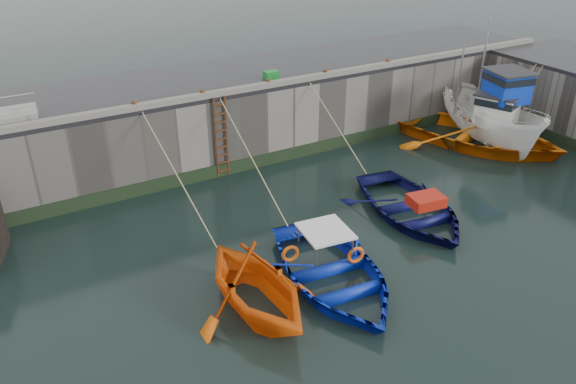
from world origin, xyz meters
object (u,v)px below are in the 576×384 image
boat_near_blue (332,282)px  bollard_a (134,105)px  bollard_e (387,63)px  fish_crate (271,75)px  boat_far_white (492,120)px  boat_far_orange (479,134)px  boat_near_navy (410,215)px  boat_near_white (256,309)px  bollard_b (202,94)px  ladder (221,138)px  bollard_d (325,73)px  bollard_c (268,83)px

boat_near_blue → bollard_a: size_ratio=19.37×
bollard_e → fish_crate: bearing=171.4°
boat_far_white → boat_far_orange: size_ratio=0.77×
boat_near_navy → bollard_e: size_ratio=18.75×
boat_near_white → bollard_b: bollard_b is taller
boat_near_navy → bollard_a: 10.16m
boat_far_orange → boat_near_white: bearing=177.6°
boat_far_orange → fish_crate: 9.46m
boat_near_navy → bollard_a: bollard_a is taller
boat_far_white → bollard_a: bearing=-179.8°
boat_near_blue → boat_far_white: bearing=29.8°
ladder → bollard_d: bollard_d is taller
boat_near_blue → ladder: bearing=96.0°
ladder → boat_near_blue: (-0.10, -7.69, -1.59)m
boat_near_white → bollard_c: bollard_c is taller
boat_near_navy → bollard_c: bearing=117.0°
fish_crate → bollard_d: size_ratio=2.05×
boat_near_navy → ladder: bearing=134.4°
bollard_e → bollard_b: bearing=180.0°
bollard_c → bollard_d: bearing=0.0°
boat_far_white → boat_near_white: bearing=-148.3°
bollard_c → boat_near_navy: bearing=-71.4°
boat_far_white → bollard_a: size_ratio=23.99×
boat_near_navy → bollard_a: (-7.30, 6.24, 3.30)m
boat_far_orange → bollard_e: size_ratio=31.10×
fish_crate → bollard_d: bearing=-21.3°
boat_far_white → boat_far_orange: 0.78m
boat_far_white → boat_near_blue: bearing=-144.6°
boat_near_navy → boat_far_white: 7.91m
fish_crate → bollard_d: 2.19m
bollard_d → bollard_e: same height
boat_far_orange → bollard_c: bearing=138.2°
boat_far_white → bollard_c: (-9.29, 3.09, 2.26)m
ladder → bollard_b: bollard_b is taller
bollard_b → bollard_c: same height
bollard_d → boat_far_white: bearing=-24.8°
boat_near_white → boat_near_blue: (2.41, -0.01, 0.00)m
boat_near_blue → bollard_c: bearing=80.7°
ladder → boat_far_white: (11.49, -2.76, -0.55)m
boat_near_blue → bollard_b: 8.69m
fish_crate → bollard_a: (-5.76, -0.79, -0.02)m
boat_near_navy → fish_crate: bearing=110.7°
boat_near_navy → boat_far_white: bearing=32.0°
boat_near_white → bollard_d: bollard_d is taller
ladder → bollard_a: size_ratio=11.43×
boat_near_navy → bollard_b: size_ratio=18.75×
fish_crate → bollard_d: (2.04, -0.79, -0.02)m
boat_far_white → bollard_c: size_ratio=23.99×
boat_far_white → bollard_a: boat_far_white is taller
ladder → boat_near_white: (-2.51, -7.69, -1.59)m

